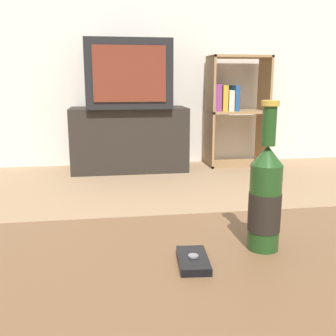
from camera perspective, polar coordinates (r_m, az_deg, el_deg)
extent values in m
cube|color=silver|center=(3.66, -7.95, 21.01)|extent=(8.00, 0.05, 2.60)
cube|color=brown|center=(0.69, -1.35, -17.12)|extent=(1.35, 0.62, 0.04)
cube|color=#28231E|center=(3.38, -5.65, 4.21)|extent=(0.97, 0.41, 0.54)
cube|color=black|center=(3.34, -5.85, 13.36)|extent=(0.68, 0.51, 0.54)
cube|color=maroon|center=(3.09, -5.59, 13.44)|extent=(0.56, 0.01, 0.42)
cube|color=#99754C|center=(3.53, 6.08, 8.08)|extent=(0.02, 0.30, 0.97)
cube|color=#99754C|center=(3.69, 13.71, 7.99)|extent=(0.02, 0.30, 0.97)
cube|color=#99754C|center=(3.67, 9.70, 0.66)|extent=(0.52, 0.30, 0.02)
cube|color=#99754C|center=(3.60, 9.98, 8.05)|extent=(0.52, 0.30, 0.02)
cube|color=#99754C|center=(3.60, 10.28, 15.59)|extent=(0.52, 0.30, 0.02)
cube|color=#7F3875|center=(3.53, 6.91, 10.12)|extent=(0.06, 0.21, 0.23)
cube|color=#B7932D|center=(3.55, 7.90, 10.02)|extent=(0.05, 0.21, 0.22)
cube|color=beige|center=(3.57, 8.75, 9.67)|extent=(0.05, 0.21, 0.18)
cube|color=navy|center=(3.58, 9.55, 9.98)|extent=(0.04, 0.21, 0.22)
cylinder|color=#1E4219|center=(0.78, 13.84, -5.59)|extent=(0.06, 0.06, 0.17)
cylinder|color=black|center=(0.78, 13.81, -6.17)|extent=(0.06, 0.06, 0.08)
cone|color=#1E4219|center=(0.75, 14.24, 1.81)|extent=(0.06, 0.06, 0.04)
cylinder|color=#1E4219|center=(0.74, 14.47, 5.93)|extent=(0.03, 0.03, 0.07)
cylinder|color=#B79333|center=(0.74, 14.64, 9.10)|extent=(0.03, 0.03, 0.01)
cube|color=black|center=(0.72, 3.67, -13.23)|extent=(0.06, 0.10, 0.01)
cylinder|color=slate|center=(0.72, 3.68, -12.62)|extent=(0.02, 0.02, 0.00)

